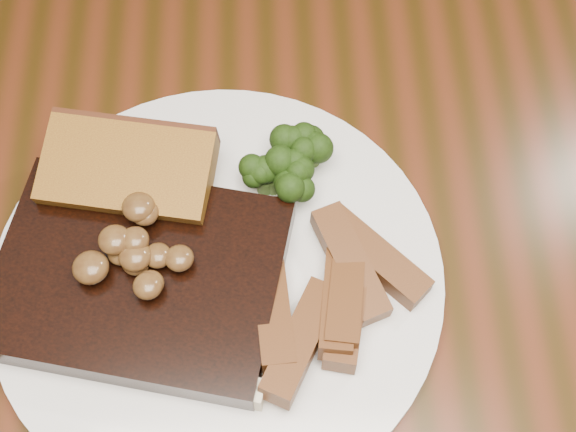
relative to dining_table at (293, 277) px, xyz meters
name	(u,v)px	position (x,y,z in m)	size (l,w,h in m)	color
dining_table	(293,277)	(0.00, 0.00, 0.00)	(1.60, 0.90, 0.75)	#471E0E
plate	(218,279)	(-0.05, -0.04, 0.10)	(0.31, 0.31, 0.01)	white
steak	(140,278)	(-0.10, -0.05, 0.12)	(0.18, 0.14, 0.03)	black
steak_bone	(136,373)	(-0.10, -0.11, 0.11)	(0.17, 0.02, 0.02)	beige
mushroom_pile	(135,248)	(-0.10, -0.04, 0.15)	(0.06, 0.06, 0.03)	brown
garlic_bread	(133,186)	(-0.11, 0.02, 0.12)	(0.12, 0.06, 0.03)	olive
potato_wedges	(338,278)	(0.03, -0.05, 0.12)	(0.11, 0.11, 0.02)	brown
broccoli_cluster	(291,177)	(0.00, 0.02, 0.12)	(0.06, 0.06, 0.04)	#1C370C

